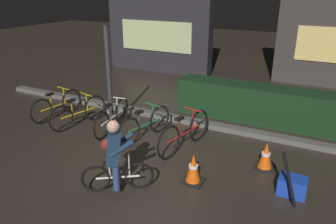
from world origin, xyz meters
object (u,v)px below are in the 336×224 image
at_px(parked_bike_center_left, 112,117).
at_px(traffic_cone_near, 193,169).
at_px(parked_bike_leftmost, 57,105).
at_px(parked_bike_right_mid, 184,133).
at_px(parked_bike_left_mid, 78,112).
at_px(blue_crate, 292,186).
at_px(street_post, 109,79).
at_px(parked_bike_center_right, 145,125).
at_px(cyclist, 115,156).
at_px(traffic_cone_far, 266,156).
at_px(closed_umbrella, 289,180).

height_order(parked_bike_center_left, traffic_cone_near, parked_bike_center_left).
relative_size(parked_bike_leftmost, parked_bike_right_mid, 0.92).
distance_m(parked_bike_leftmost, parked_bike_right_mid, 3.59).
relative_size(parked_bike_left_mid, parked_bike_right_mid, 0.91).
xyz_separation_m(parked_bike_center_left, traffic_cone_near, (2.49, -1.12, -0.08)).
height_order(parked_bike_leftmost, parked_bike_right_mid, parked_bike_right_mid).
height_order(parked_bike_left_mid, blue_crate, parked_bike_left_mid).
height_order(street_post, blue_crate, street_post).
distance_m(street_post, parked_bike_right_mid, 2.19).
bearing_deg(parked_bike_left_mid, parked_bike_center_left, -68.59).
distance_m(parked_bike_center_right, blue_crate, 3.24).
xyz_separation_m(parked_bike_right_mid, cyclist, (-0.41, -1.81, 0.27)).
height_order(parked_bike_center_right, blue_crate, parked_bike_center_right).
height_order(street_post, parked_bike_left_mid, street_post).
relative_size(parked_bike_left_mid, parked_bike_center_left, 0.98).
xyz_separation_m(parked_bike_left_mid, traffic_cone_far, (4.39, 0.01, -0.08)).
bearing_deg(parked_bike_leftmost, cyclist, -114.54).
xyz_separation_m(parked_bike_center_left, parked_bike_center_right, (0.89, -0.03, -0.00)).
bearing_deg(closed_umbrella, cyclist, 52.92).
xyz_separation_m(parked_bike_left_mid, closed_umbrella, (4.90, -0.85, 0.07)).
xyz_separation_m(parked_bike_center_left, blue_crate, (4.05, -0.72, -0.18)).
xyz_separation_m(parked_bike_leftmost, traffic_cone_far, (5.23, -0.13, -0.08)).
distance_m(parked_bike_left_mid, cyclist, 2.94).
distance_m(traffic_cone_near, closed_umbrella, 1.53).
xyz_separation_m(street_post, blue_crate, (4.21, -0.90, -1.03)).
relative_size(street_post, closed_umbrella, 2.78).
relative_size(parked_bike_leftmost, traffic_cone_near, 2.92).
bearing_deg(parked_bike_leftmost, traffic_cone_near, -98.64).
relative_size(parked_bike_left_mid, traffic_cone_near, 2.91).
height_order(traffic_cone_far, cyclist, cyclist).
height_order(street_post, parked_bike_leftmost, street_post).
relative_size(parked_bike_leftmost, closed_umbrella, 1.83).
bearing_deg(parked_bike_center_right, traffic_cone_near, -109.60).
distance_m(traffic_cone_far, blue_crate, 0.83).
xyz_separation_m(traffic_cone_near, blue_crate, (1.56, 0.40, -0.11)).
distance_m(parked_bike_right_mid, cyclist, 1.88).
bearing_deg(blue_crate, cyclist, -155.84).
xyz_separation_m(blue_crate, closed_umbrella, (-0.05, -0.25, 0.25)).
bearing_deg(parked_bike_center_left, parked_bike_left_mid, 90.94).
relative_size(street_post, blue_crate, 5.37).
bearing_deg(parked_bike_center_left, blue_crate, -106.78).
bearing_deg(closed_umbrella, parked_bike_center_left, 19.57).
bearing_deg(parked_bike_left_mid, traffic_cone_near, -92.67).
distance_m(street_post, parked_bike_leftmost, 1.80).
distance_m(traffic_cone_far, cyclist, 2.74).
height_order(parked_bike_leftmost, parked_bike_center_right, parked_bike_center_right).
relative_size(parked_bike_leftmost, parked_bike_center_left, 0.98).
bearing_deg(closed_umbrella, blue_crate, -67.53).
bearing_deg(traffic_cone_far, parked_bike_leftmost, 178.52).
xyz_separation_m(parked_bike_center_left, closed_umbrella, (4.00, -0.97, 0.06)).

